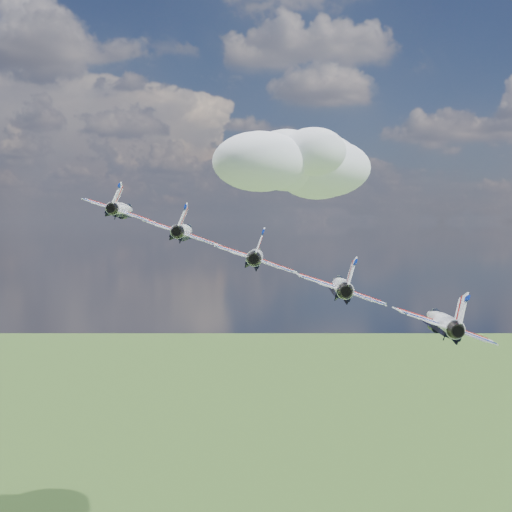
{
  "coord_description": "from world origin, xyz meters",
  "views": [
    {
      "loc": [
        -5.0,
        -93.17,
        156.81
      ],
      "look_at": [
        1.35,
        -9.4,
        152.76
      ],
      "focal_mm": 50.0,
      "sensor_mm": 36.0,
      "label": 1
    }
  ],
  "objects_px": {
    "jet_1": "(184,231)",
    "jet_2": "(256,256)",
    "jet_4": "(441,321)",
    "jet_3": "(340,286)",
    "jet_0": "(123,209)"
  },
  "relations": [
    {
      "from": "jet_0",
      "to": "jet_1",
      "type": "distance_m",
      "value": 11.84
    },
    {
      "from": "jet_1",
      "to": "jet_3",
      "type": "relative_size",
      "value": 1.0
    },
    {
      "from": "jet_1",
      "to": "jet_2",
      "type": "bearing_deg",
      "value": -35.11
    },
    {
      "from": "jet_3",
      "to": "jet_4",
      "type": "distance_m",
      "value": 11.84
    },
    {
      "from": "jet_0",
      "to": "jet_4",
      "type": "xyz_separation_m",
      "value": [
        34.45,
        -30.4,
        -11.52
      ]
    },
    {
      "from": "jet_0",
      "to": "jet_2",
      "type": "xyz_separation_m",
      "value": [
        17.23,
        -15.2,
        -5.76
      ]
    },
    {
      "from": "jet_2",
      "to": "jet_3",
      "type": "height_order",
      "value": "jet_2"
    },
    {
      "from": "jet_4",
      "to": "jet_2",
      "type": "bearing_deg",
      "value": 144.89
    },
    {
      "from": "jet_2",
      "to": "jet_3",
      "type": "xyz_separation_m",
      "value": [
        8.61,
        -7.6,
        -2.88
      ]
    },
    {
      "from": "jet_0",
      "to": "jet_3",
      "type": "xyz_separation_m",
      "value": [
        25.84,
        -22.8,
        -8.64
      ]
    },
    {
      "from": "jet_1",
      "to": "jet_3",
      "type": "height_order",
      "value": "jet_1"
    },
    {
      "from": "jet_1",
      "to": "jet_4",
      "type": "relative_size",
      "value": 1.0
    },
    {
      "from": "jet_1",
      "to": "jet_3",
      "type": "distance_m",
      "value": 23.68
    },
    {
      "from": "jet_2",
      "to": "jet_1",
      "type": "bearing_deg",
      "value": 144.89
    },
    {
      "from": "jet_2",
      "to": "jet_4",
      "type": "distance_m",
      "value": 23.68
    }
  ]
}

